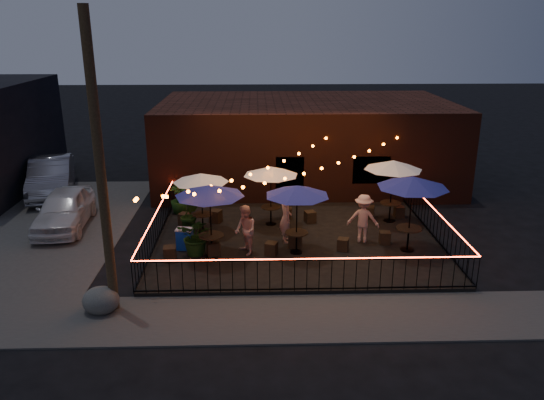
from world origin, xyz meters
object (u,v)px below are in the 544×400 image
at_px(cafe_table_4, 413,183).
at_px(cafe_table_0, 210,192).
at_px(cooler, 185,239).
at_px(utility_pole, 100,170).
at_px(cafe_table_1, 201,179).
at_px(boulder, 101,300).
at_px(cafe_table_5, 393,166).
at_px(cafe_table_3, 271,172).
at_px(cafe_table_2, 297,192).

bearing_deg(cafe_table_4, cafe_table_0, -176.99).
bearing_deg(cafe_table_4, cooler, 177.62).
xyz_separation_m(utility_pole, cafe_table_1, (1.95, 5.38, -1.79)).
relative_size(cafe_table_0, cafe_table_4, 0.83).
bearing_deg(boulder, cafe_table_5, 34.12).
relative_size(cafe_table_4, cooler, 4.01).
xyz_separation_m(utility_pole, cooler, (1.49, 3.77, -3.47)).
height_order(cafe_table_1, boulder, cafe_table_1).
distance_m(cafe_table_3, cafe_table_4, 5.32).
height_order(cafe_table_0, cafe_table_2, cafe_table_0).
distance_m(cafe_table_4, cafe_table_5, 2.83).
bearing_deg(cafe_table_1, utility_pole, -109.95).
relative_size(cafe_table_0, cafe_table_3, 1.00).
relative_size(cafe_table_5, cooler, 3.28).
xyz_separation_m(cafe_table_1, cafe_table_2, (3.35, -2.02, 0.11)).
bearing_deg(cafe_table_0, cafe_table_2, 5.27).
bearing_deg(cooler, cafe_table_3, 45.41).
distance_m(cafe_table_5, cooler, 8.32).
relative_size(cafe_table_4, boulder, 3.17).
bearing_deg(cafe_table_5, cafe_table_0, -154.76).
height_order(cafe_table_2, cafe_table_5, cafe_table_5).
xyz_separation_m(cafe_table_1, cafe_table_3, (2.56, 0.68, 0.05)).
distance_m(cafe_table_4, cooler, 7.92).
distance_m(utility_pole, cafe_table_4, 9.87).
height_order(cooler, boulder, cooler).
bearing_deg(cafe_table_1, cafe_table_3, 14.97).
bearing_deg(cafe_table_1, cafe_table_5, 7.02).
distance_m(cafe_table_2, cafe_table_3, 2.82).
bearing_deg(cooler, cafe_table_5, 26.18).
xyz_separation_m(utility_pole, cafe_table_0, (2.46, 3.10, -1.56)).
distance_m(cafe_table_2, cooler, 4.23).
relative_size(cafe_table_0, cooler, 3.33).
relative_size(cafe_table_2, cafe_table_5, 1.14).
bearing_deg(cafe_table_0, cafe_table_4, 3.01).
height_order(cafe_table_5, boulder, cafe_table_5).
relative_size(cafe_table_3, boulder, 2.65).
xyz_separation_m(cooler, boulder, (-1.80, -3.94, -0.16)).
relative_size(utility_pole, cafe_table_2, 2.86).
relative_size(utility_pole, cafe_table_1, 3.54).
bearing_deg(boulder, cafe_table_1, 67.80).
distance_m(cafe_table_5, boulder, 11.67).
height_order(utility_pole, boulder, utility_pole).
bearing_deg(cafe_table_1, cooler, -106.06).
xyz_separation_m(cafe_table_2, cafe_table_4, (3.83, 0.09, 0.23)).
relative_size(cafe_table_0, cafe_table_1, 1.11).
relative_size(cafe_table_1, cooler, 3.01).
xyz_separation_m(cafe_table_0, cafe_table_3, (2.05, 2.97, -0.17)).
bearing_deg(cafe_table_0, utility_pole, -128.48).
xyz_separation_m(cafe_table_5, cooler, (-7.71, -2.51, -1.87)).
relative_size(utility_pole, cafe_table_0, 3.20).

